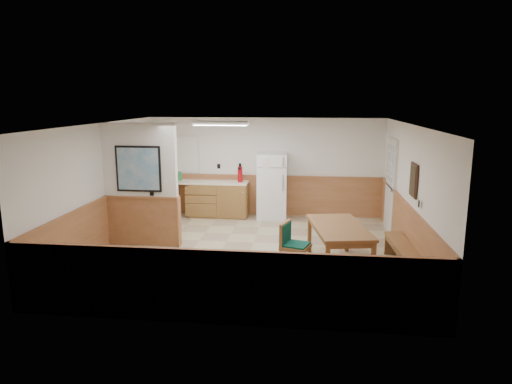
# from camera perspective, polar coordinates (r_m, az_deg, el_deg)

# --- Properties ---
(ground) EXTENTS (6.00, 6.00, 0.00)m
(ground) POSITION_cam_1_polar(r_m,az_deg,el_deg) (9.09, -0.74, -7.45)
(ground) COLOR tan
(ground) RESTS_ON ground
(ceiling) EXTENTS (6.00, 6.00, 0.02)m
(ceiling) POSITION_cam_1_polar(r_m,az_deg,el_deg) (8.61, -0.78, 8.48)
(ceiling) COLOR white
(ceiling) RESTS_ON back_wall
(back_wall) EXTENTS (6.00, 0.02, 2.50)m
(back_wall) POSITION_cam_1_polar(r_m,az_deg,el_deg) (11.71, 1.11, 3.15)
(back_wall) COLOR white
(back_wall) RESTS_ON ground
(right_wall) EXTENTS (0.02, 6.00, 2.50)m
(right_wall) POSITION_cam_1_polar(r_m,az_deg,el_deg) (8.90, 18.77, -0.16)
(right_wall) COLOR white
(right_wall) RESTS_ON ground
(left_wall) EXTENTS (0.02, 6.00, 2.50)m
(left_wall) POSITION_cam_1_polar(r_m,az_deg,el_deg) (9.61, -18.79, 0.68)
(left_wall) COLOR white
(left_wall) RESTS_ON ground
(wainscot_back) EXTENTS (6.00, 0.04, 1.00)m
(wainscot_back) POSITION_cam_1_polar(r_m,az_deg,el_deg) (11.82, 1.09, -0.46)
(wainscot_back) COLOR #B67048
(wainscot_back) RESTS_ON ground
(wainscot_right) EXTENTS (0.04, 6.00, 1.00)m
(wainscot_right) POSITION_cam_1_polar(r_m,az_deg,el_deg) (9.07, 18.34, -4.80)
(wainscot_right) COLOR #B67048
(wainscot_right) RESTS_ON ground
(wainscot_left) EXTENTS (0.04, 6.00, 1.00)m
(wainscot_left) POSITION_cam_1_polar(r_m,az_deg,el_deg) (9.77, -18.39, -3.65)
(wainscot_left) COLOR #B67048
(wainscot_left) RESTS_ON ground
(partition_wall) EXTENTS (1.50, 0.20, 2.50)m
(partition_wall) POSITION_cam_1_polar(r_m,az_deg,el_deg) (9.50, -14.19, 0.71)
(partition_wall) COLOR white
(partition_wall) RESTS_ON ground
(kitchen_counter) EXTENTS (2.20, 0.61, 1.00)m
(kitchen_counter) POSITION_cam_1_polar(r_m,az_deg,el_deg) (11.71, -4.94, -0.81)
(kitchen_counter) COLOR olive
(kitchen_counter) RESTS_ON ground
(exterior_door) EXTENTS (0.07, 1.02, 2.15)m
(exterior_door) POSITION_cam_1_polar(r_m,az_deg,el_deg) (10.76, 16.44, 0.86)
(exterior_door) COLOR silver
(exterior_door) RESTS_ON ground
(kitchen_window) EXTENTS (0.80, 0.04, 1.00)m
(kitchen_window) POSITION_cam_1_polar(r_m,az_deg,el_deg) (12.02, -8.94, 4.68)
(kitchen_window) COLOR silver
(kitchen_window) RESTS_ON back_wall
(wall_painting) EXTENTS (0.04, 0.50, 0.60)m
(wall_painting) POSITION_cam_1_polar(r_m,az_deg,el_deg) (8.55, 19.09, 1.41)
(wall_painting) COLOR #372116
(wall_painting) RESTS_ON right_wall
(fluorescent_fixture) EXTENTS (1.20, 0.30, 0.09)m
(fluorescent_fixture) POSITION_cam_1_polar(r_m,az_deg,el_deg) (10.02, -4.41, 8.57)
(fluorescent_fixture) COLOR silver
(fluorescent_fixture) RESTS_ON ceiling
(refrigerator) EXTENTS (0.75, 0.73, 1.64)m
(refrigerator) POSITION_cam_1_polar(r_m,az_deg,el_deg) (11.40, 2.03, 0.73)
(refrigerator) COLOR white
(refrigerator) RESTS_ON ground
(dining_table) EXTENTS (1.17, 1.87, 0.75)m
(dining_table) POSITION_cam_1_polar(r_m,az_deg,el_deg) (8.28, 10.32, -4.80)
(dining_table) COLOR brown
(dining_table) RESTS_ON ground
(dining_bench) EXTENTS (0.40, 1.52, 0.45)m
(dining_bench) POSITION_cam_1_polar(r_m,az_deg,el_deg) (8.58, 17.81, -6.82)
(dining_bench) COLOR brown
(dining_bench) RESTS_ON ground
(dining_chair) EXTENTS (0.75, 0.61, 0.85)m
(dining_chair) POSITION_cam_1_polar(r_m,az_deg,el_deg) (8.08, 4.38, -6.26)
(dining_chair) COLOR brown
(dining_chair) RESTS_ON ground
(fire_extinguisher) EXTENTS (0.13, 0.13, 0.48)m
(fire_extinguisher) POSITION_cam_1_polar(r_m,az_deg,el_deg) (11.48, -2.00, 2.28)
(fire_extinguisher) COLOR #A90912
(fire_extinguisher) RESTS_ON kitchen_counter
(soap_bottle) EXTENTS (0.08, 0.08, 0.24)m
(soap_bottle) POSITION_cam_1_polar(r_m,az_deg,el_deg) (11.86, -9.49, 1.98)
(soap_bottle) COLOR #198D3E
(soap_bottle) RESTS_ON kitchen_counter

